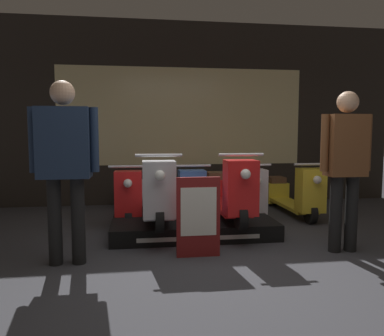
# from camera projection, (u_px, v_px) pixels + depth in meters

# --- Properties ---
(ground_plane) EXTENTS (30.00, 30.00, 0.00)m
(ground_plane) POSITION_uv_depth(u_px,v_px,m) (226.00, 276.00, 3.32)
(ground_plane) COLOR #38383D
(shop_wall_back) EXTENTS (7.82, 0.09, 3.20)m
(shop_wall_back) POSITION_uv_depth(u_px,v_px,m) (182.00, 114.00, 6.64)
(shop_wall_back) COLOR #28231E
(shop_wall_back) RESTS_ON ground_plane
(display_platform) EXTENTS (1.99, 1.20, 0.19)m
(display_platform) POSITION_uv_depth(u_px,v_px,m) (192.00, 225.00, 4.77)
(display_platform) COLOR black
(display_platform) RESTS_ON ground_plane
(scooter_display_left) EXTENTS (0.50, 1.75, 0.85)m
(scooter_display_left) POSITION_uv_depth(u_px,v_px,m) (157.00, 194.00, 4.62)
(scooter_display_left) COLOR black
(scooter_display_left) RESTS_ON display_platform
(scooter_display_right) EXTENTS (0.50, 1.75, 0.85)m
(scooter_display_right) POSITION_uv_depth(u_px,v_px,m) (228.00, 192.00, 4.74)
(scooter_display_right) COLOR black
(scooter_display_right) RESTS_ON display_platform
(scooter_backrow_0) EXTENTS (0.50, 1.75, 0.85)m
(scooter_backrow_0) POSITION_uv_depth(u_px,v_px,m) (130.00, 198.00, 5.47)
(scooter_backrow_0) COLOR black
(scooter_backrow_0) RESTS_ON ground_plane
(scooter_backrow_1) EXTENTS (0.50, 1.75, 0.85)m
(scooter_backrow_1) POSITION_uv_depth(u_px,v_px,m) (186.00, 196.00, 5.59)
(scooter_backrow_1) COLOR black
(scooter_backrow_1) RESTS_ON ground_plane
(scooter_backrow_2) EXTENTS (0.50, 1.75, 0.85)m
(scooter_backrow_2) POSITION_uv_depth(u_px,v_px,m) (241.00, 195.00, 5.70)
(scooter_backrow_2) COLOR black
(scooter_backrow_2) RESTS_ON ground_plane
(scooter_backrow_3) EXTENTS (0.50, 1.75, 0.85)m
(scooter_backrow_3) POSITION_uv_depth(u_px,v_px,m) (293.00, 194.00, 5.81)
(scooter_backrow_3) COLOR black
(scooter_backrow_3) RESTS_ON ground_plane
(person_left_browsing) EXTENTS (0.64, 0.27, 1.75)m
(person_left_browsing) POSITION_uv_depth(u_px,v_px,m) (64.00, 155.00, 3.53)
(person_left_browsing) COLOR black
(person_left_browsing) RESTS_ON ground_plane
(person_right_browsing) EXTENTS (0.56, 0.22, 1.69)m
(person_right_browsing) POSITION_uv_depth(u_px,v_px,m) (346.00, 159.00, 3.92)
(person_right_browsing) COLOR black
(person_right_browsing) RESTS_ON ground_plane
(price_sign_board) EXTENTS (0.45, 0.04, 0.82)m
(price_sign_board) POSITION_uv_depth(u_px,v_px,m) (198.00, 217.00, 3.79)
(price_sign_board) COLOR maroon
(price_sign_board) RESTS_ON ground_plane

